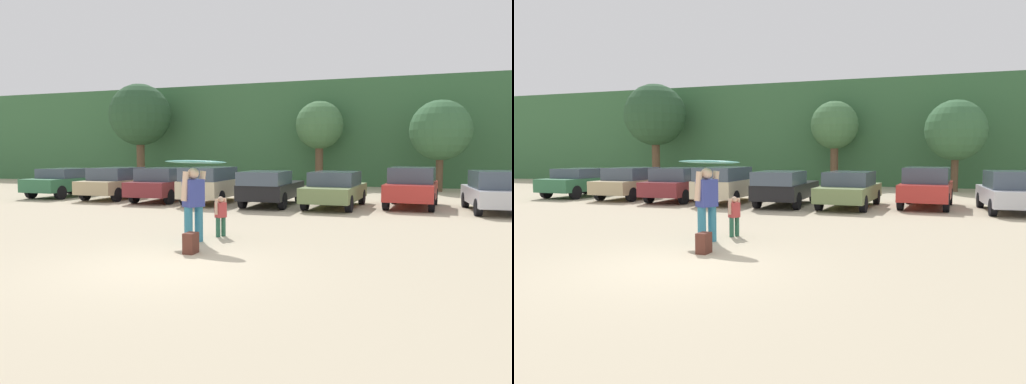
% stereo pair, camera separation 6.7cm
% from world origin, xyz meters
% --- Properties ---
extents(ground_plane, '(120.00, 120.00, 0.00)m').
position_xyz_m(ground_plane, '(0.00, 0.00, 0.00)').
color(ground_plane, '#C1B293').
extents(hillside_ridge, '(108.00, 12.00, 7.01)m').
position_xyz_m(hillside_ridge, '(0.00, 29.90, 3.51)').
color(hillside_ridge, '#38663D').
rests_on(hillside_ridge, ground_plane).
extents(tree_far_right, '(4.25, 4.25, 6.97)m').
position_xyz_m(tree_far_right, '(-14.02, 21.33, 4.81)').
color(tree_far_right, brown).
rests_on(tree_far_right, ground_plane).
extents(tree_left, '(3.03, 3.03, 5.47)m').
position_xyz_m(tree_left, '(-1.59, 22.43, 3.89)').
color(tree_left, brown).
rests_on(tree_left, ground_plane).
extents(tree_center_right, '(3.39, 3.39, 5.16)m').
position_xyz_m(tree_center_right, '(5.56, 21.11, 3.44)').
color(tree_center_right, brown).
rests_on(tree_center_right, ground_plane).
extents(parked_car_forest_green, '(1.99, 4.16, 1.41)m').
position_xyz_m(parked_car_forest_green, '(-12.21, 11.67, 0.76)').
color(parked_car_forest_green, '#2D6642').
rests_on(parked_car_forest_green, ground_plane).
extents(parked_car_tan, '(1.99, 4.59, 1.49)m').
position_xyz_m(parked_car_tan, '(-9.09, 11.65, 0.79)').
color(parked_car_tan, tan).
rests_on(parked_car_tan, ground_plane).
extents(parked_car_maroon, '(2.04, 4.86, 1.51)m').
position_xyz_m(parked_car_maroon, '(-6.35, 11.46, 0.79)').
color(parked_car_maroon, maroon).
rests_on(parked_car_maroon, ground_plane).
extents(parked_car_champagne, '(1.87, 4.73, 1.58)m').
position_xyz_m(parked_car_champagne, '(-3.85, 11.12, 0.84)').
color(parked_car_champagne, beige).
rests_on(parked_car_champagne, ground_plane).
extents(parked_car_black, '(1.93, 4.43, 1.45)m').
position_xyz_m(parked_car_black, '(-1.22, 10.83, 0.78)').
color(parked_car_black, black).
rests_on(parked_car_black, ground_plane).
extents(parked_car_olive_green, '(2.03, 4.57, 1.43)m').
position_xyz_m(parked_car_olive_green, '(1.37, 11.20, 0.76)').
color(parked_car_olive_green, '#6B7F4C').
rests_on(parked_car_olive_green, ground_plane).
extents(parked_car_red, '(2.06, 4.12, 1.60)m').
position_xyz_m(parked_car_red, '(4.27, 12.24, 0.85)').
color(parked_car_red, '#B72D28').
rests_on(parked_car_red, ground_plane).
extents(parked_car_silver, '(2.02, 4.29, 1.52)m').
position_xyz_m(parked_car_silver, '(7.18, 11.47, 0.78)').
color(parked_car_silver, silver).
rests_on(parked_car_silver, ground_plane).
extents(person_adult, '(0.50, 0.71, 1.81)m').
position_xyz_m(person_adult, '(-0.57, 2.51, 1.02)').
color(person_adult, teal).
rests_on(person_adult, ground_plane).
extents(person_child, '(0.29, 0.37, 1.04)m').
position_xyz_m(person_child, '(-0.27, 3.46, 0.59)').
color(person_child, '#26593F').
rests_on(person_child, ground_plane).
extents(surfboard_teal, '(1.99, 1.04, 0.12)m').
position_xyz_m(surfboard_teal, '(-0.57, 2.58, 1.95)').
color(surfboard_teal, teal).
extents(backpack_dropped, '(0.24, 0.34, 0.45)m').
position_xyz_m(backpack_dropped, '(-0.04, 1.30, 0.22)').
color(backpack_dropped, '#592D23').
rests_on(backpack_dropped, ground_plane).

